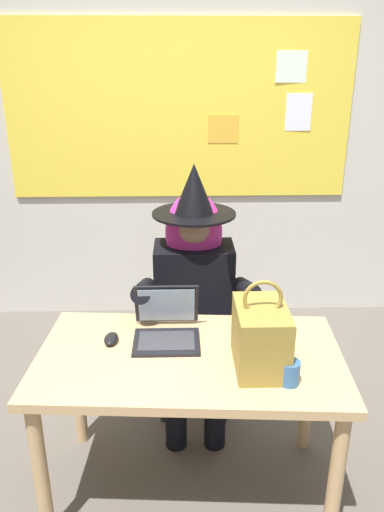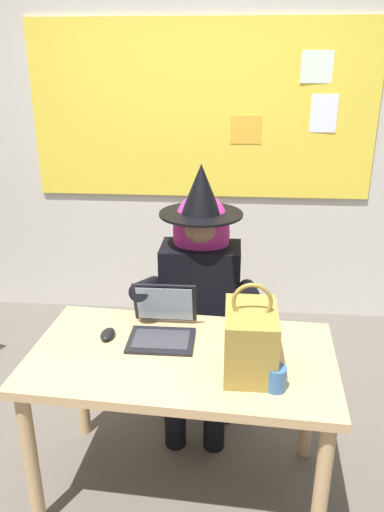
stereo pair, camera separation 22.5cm
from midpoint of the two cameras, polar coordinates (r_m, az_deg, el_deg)
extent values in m
plane|color=#5B544C|center=(2.61, -3.69, -24.38)|extent=(24.00, 24.00, 0.00)
cube|color=beige|center=(3.66, -3.29, 14.13)|extent=(6.54, 0.10, 2.81)
cube|color=yellow|center=(3.58, -3.37, 16.27)|extent=(2.40, 0.02, 1.20)
cube|color=white|center=(3.64, 10.39, 15.96)|extent=(0.18, 0.01, 0.25)
cube|color=gold|center=(3.58, 1.77, 14.39)|extent=(0.21, 0.00, 0.19)
cube|color=white|center=(3.61, 9.60, 20.69)|extent=(0.22, 0.01, 0.20)
cube|color=tan|center=(2.13, -3.38, -11.76)|extent=(1.32, 0.78, 0.04)
cylinder|color=tan|center=(2.26, -19.99, -22.62)|extent=(0.06, 0.06, 0.69)
cylinder|color=tan|center=(2.16, 13.08, -24.14)|extent=(0.06, 0.06, 0.69)
cylinder|color=tan|center=(2.68, -15.48, -14.21)|extent=(0.06, 0.06, 0.69)
cylinder|color=tan|center=(2.60, 10.74, -15.01)|extent=(0.06, 0.06, 0.69)
cube|color=#4C1E19|center=(2.81, -2.11, -9.38)|extent=(0.43, 0.43, 0.04)
cube|color=#4C1E19|center=(2.86, -2.06, -3.21)|extent=(0.38, 0.05, 0.45)
cylinder|color=#262628|center=(2.79, 1.46, -15.15)|extent=(0.04, 0.04, 0.41)
cylinder|color=#262628|center=(2.80, -5.75, -15.11)|extent=(0.04, 0.04, 0.41)
cylinder|color=#262628|center=(3.07, 1.28, -11.37)|extent=(0.04, 0.04, 0.41)
cylinder|color=#262628|center=(3.08, -5.18, -11.35)|extent=(0.04, 0.04, 0.41)
cylinder|color=black|center=(2.63, 0.12, -17.23)|extent=(0.11, 0.11, 0.45)
cylinder|color=black|center=(2.64, -4.43, -17.24)|extent=(0.11, 0.11, 0.45)
cylinder|color=black|center=(2.62, 0.04, -10.55)|extent=(0.15, 0.42, 0.15)
cylinder|color=black|center=(2.62, -4.40, -10.57)|extent=(0.15, 0.42, 0.15)
cube|color=black|center=(2.69, -2.19, -4.04)|extent=(0.42, 0.26, 0.52)
cylinder|color=black|center=(2.45, 3.58, -3.88)|extent=(0.09, 0.46, 0.24)
cylinder|color=black|center=(2.46, -8.16, -3.95)|extent=(0.09, 0.46, 0.24)
sphere|color=#A37A60|center=(2.56, -2.30, 3.25)|extent=(0.20, 0.20, 0.20)
ellipsoid|color=#D82D8C|center=(2.60, -2.28, 2.62)|extent=(0.30, 0.22, 0.44)
cylinder|color=black|center=(2.54, -2.32, 4.86)|extent=(0.43, 0.43, 0.01)
cone|color=black|center=(2.50, -2.37, 7.68)|extent=(0.21, 0.21, 0.26)
cube|color=black|center=(2.20, -5.93, -9.90)|extent=(0.29, 0.22, 0.01)
cube|color=#333338|center=(2.19, -5.94, -9.72)|extent=(0.24, 0.16, 0.00)
cube|color=black|center=(2.27, -5.81, -5.57)|extent=(0.29, 0.08, 0.21)
cube|color=#99B7E0|center=(2.26, -5.82, -5.75)|extent=(0.25, 0.06, 0.19)
ellipsoid|color=black|center=(2.24, -12.20, -9.36)|extent=(0.07, 0.11, 0.03)
cube|color=olive|center=(1.98, 4.66, -9.39)|extent=(0.20, 0.30, 0.26)
torus|color=olive|center=(1.90, 4.81, -4.99)|extent=(0.16, 0.02, 0.16)
cylinder|color=#336099|center=(1.94, 7.82, -13.24)|extent=(0.08, 0.08, 0.09)
camera|label=1|loc=(0.11, -92.86, -1.12)|focal=34.77mm
camera|label=2|loc=(0.11, 87.14, 1.12)|focal=34.77mm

